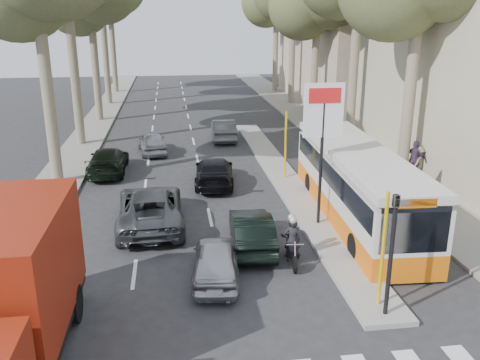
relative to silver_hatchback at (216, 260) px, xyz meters
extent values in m
plane|color=#28282B|center=(1.10, -1.37, -0.62)|extent=(120.00, 120.00, 0.00)
cube|color=gray|center=(9.70, 23.63, -0.56)|extent=(3.20, 70.00, 0.12)
cube|color=gray|center=(-6.90, 26.63, -0.56)|extent=(2.40, 64.00, 0.12)
cube|color=gray|center=(4.35, 9.63, -0.54)|extent=(1.50, 26.00, 0.16)
cube|color=#B7A88E|center=(16.60, 32.63, 7.38)|extent=(11.00, 20.00, 16.00)
cylinder|color=yellow|center=(4.35, -2.37, 1.13)|extent=(0.10, 0.10, 3.50)
cylinder|color=yellow|center=(4.35, 3.63, 1.13)|extent=(0.10, 0.10, 3.50)
cylinder|color=yellow|center=(4.35, 9.63, 1.13)|extent=(0.10, 0.10, 3.50)
cylinder|color=black|center=(4.35, 3.63, 1.98)|extent=(0.12, 0.12, 5.20)
cube|color=white|center=(4.35, 3.63, 3.98)|extent=(1.50, 0.10, 2.00)
cube|color=red|center=(4.35, 3.57, 4.53)|extent=(1.20, 0.02, 0.55)
cylinder|color=black|center=(4.35, -2.87, 0.98)|extent=(0.12, 0.12, 3.20)
imported|color=black|center=(4.35, -2.87, 2.48)|extent=(0.16, 0.41, 1.00)
cylinder|color=#6B604C|center=(-6.90, 10.63, 3.58)|extent=(0.56, 0.56, 8.40)
cylinder|color=#6B604C|center=(-7.00, 18.63, 3.86)|extent=(0.56, 0.56, 8.96)
cylinder|color=#6B604C|center=(-6.80, 26.63, 3.44)|extent=(0.56, 0.56, 8.12)
sphere|color=#47532F|center=(-7.80, 27.23, 8.37)|extent=(5.20, 5.20, 5.20)
cylinder|color=#6B604C|center=(-6.90, 34.63, 4.14)|extent=(0.56, 0.56, 9.52)
cylinder|color=#6B604C|center=(-7.00, 42.63, 3.72)|extent=(0.56, 0.56, 8.68)
cylinder|color=#6B604C|center=(10.10, 8.63, 3.58)|extent=(0.56, 0.56, 8.40)
cylinder|color=#6B604C|center=(10.20, 16.63, 4.00)|extent=(0.56, 0.56, 9.24)
cylinder|color=#6B604C|center=(10.00, 24.63, 3.30)|extent=(0.56, 0.56, 7.84)
sphere|color=#47532F|center=(9.00, 25.23, 8.06)|extent=(5.20, 5.20, 5.20)
cylinder|color=#6B604C|center=(10.10, 32.63, 3.86)|extent=(0.56, 0.56, 8.96)
cylinder|color=#6B604C|center=(10.20, 40.63, 3.58)|extent=(0.56, 0.56, 8.40)
sphere|color=#47532F|center=(9.20, 41.23, 8.68)|extent=(5.20, 5.20, 5.20)
imported|color=#AFB0B7|center=(0.00, 0.00, 0.00)|extent=(1.89, 3.80, 1.25)
imported|color=black|center=(1.45, 2.07, 0.03)|extent=(1.58, 4.03, 1.31)
imported|color=#484C50|center=(-2.17, 4.63, 0.12)|extent=(2.63, 5.45, 1.49)
imported|color=black|center=(0.77, 9.43, 0.03)|extent=(2.24, 4.67, 1.31)
imported|color=gray|center=(-2.39, 15.90, 0.02)|extent=(2.02, 3.93, 1.28)
imported|color=#4E4F55|center=(2.22, 18.76, 0.07)|extent=(1.57, 4.23, 1.38)
imported|color=black|center=(-4.59, 12.10, 0.05)|extent=(1.92, 4.63, 1.34)
cube|color=black|center=(-5.20, -3.87, 0.01)|extent=(2.57, 6.90, 0.29)
cylinder|color=black|center=(-4.04, -1.81, -0.11)|extent=(0.35, 1.04, 1.03)
cube|color=maroon|center=(-5.19, -2.95, 1.62)|extent=(2.67, 4.84, 2.87)
cube|color=orange|center=(6.05, 4.26, -0.09)|extent=(2.94, 11.24, 0.87)
cube|color=silver|center=(6.05, 4.26, 1.07)|extent=(2.94, 11.24, 1.45)
cube|color=black|center=(6.05, 4.26, 1.36)|extent=(2.94, 10.80, 0.82)
cube|color=silver|center=(6.05, 4.26, 2.14)|extent=(2.94, 11.24, 0.29)
cube|color=black|center=(5.79, -1.28, 1.22)|extent=(2.13, 0.16, 1.45)
cube|color=orange|center=(5.79, -1.28, 2.07)|extent=(1.16, 0.11, 0.31)
cylinder|color=black|center=(4.80, 0.75, -0.19)|extent=(0.31, 0.94, 0.93)
cylinder|color=black|center=(6.98, 0.65, -0.19)|extent=(0.31, 0.94, 0.93)
cylinder|color=black|center=(5.12, 7.65, -0.19)|extent=(0.31, 0.94, 0.93)
cylinder|color=black|center=(7.30, 7.55, -0.19)|extent=(0.31, 0.94, 0.93)
cylinder|color=black|center=(2.53, 0.03, -0.33)|extent=(0.15, 0.59, 0.58)
cylinder|color=black|center=(2.67, 1.39, -0.33)|extent=(0.15, 0.59, 0.58)
cylinder|color=silver|center=(2.54, 0.09, 0.02)|extent=(0.09, 0.37, 0.73)
cube|color=black|center=(2.60, 0.75, -0.21)|extent=(0.27, 0.70, 0.27)
cube|color=black|center=(2.59, 0.57, 0.03)|extent=(0.32, 0.44, 0.20)
cube|color=black|center=(2.63, 1.02, -0.02)|extent=(0.32, 0.62, 0.11)
cylinder|color=silver|center=(2.54, 0.14, 0.31)|extent=(0.57, 0.09, 0.04)
imported|color=black|center=(2.60, 0.75, 0.19)|extent=(0.59, 0.42, 1.53)
imported|color=black|center=(2.64, 1.12, 0.14)|extent=(0.74, 0.46, 1.44)
sphere|color=#B2B2B7|center=(2.60, 0.71, 0.91)|extent=(0.26, 0.26, 0.26)
sphere|color=#B2B2B7|center=(2.64, 1.09, 0.86)|extent=(0.26, 0.26, 0.26)
imported|color=#46344E|center=(10.65, 8.50, 0.49)|extent=(1.22, 1.22, 1.98)
imported|color=#716855|center=(10.86, 8.53, 0.34)|extent=(1.15, 1.06, 1.69)
camera|label=1|loc=(-1.23, -14.27, 7.26)|focal=38.00mm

